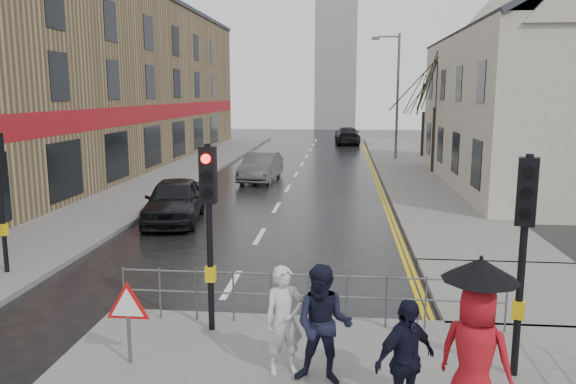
% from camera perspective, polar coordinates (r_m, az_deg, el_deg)
% --- Properties ---
extents(ground, '(120.00, 120.00, 0.00)m').
position_cam_1_polar(ground, '(10.58, -9.06, -14.66)').
color(ground, black).
rests_on(ground, ground).
extents(left_pavement, '(4.00, 44.00, 0.14)m').
position_cam_1_polar(left_pavement, '(33.80, -9.96, 2.51)').
color(left_pavement, '#605E5B').
rests_on(left_pavement, ground).
extents(right_pavement, '(4.00, 40.00, 0.14)m').
position_cam_1_polar(right_pavement, '(34.79, 12.12, 2.65)').
color(right_pavement, '#605E5B').
rests_on(right_pavement, ground).
extents(pavement_bridge_right, '(4.00, 4.20, 0.14)m').
position_cam_1_polar(pavement_bridge_right, '(13.62, 22.53, -9.30)').
color(pavement_bridge_right, '#605E5B').
rests_on(pavement_bridge_right, ground).
extents(building_left_terrace, '(8.00, 42.00, 10.00)m').
position_cam_1_polar(building_left_terrace, '(34.50, -19.65, 10.45)').
color(building_left_terrace, '#8E7652').
rests_on(building_left_terrace, ground).
extents(building_right_cream, '(9.00, 16.40, 10.10)m').
position_cam_1_polar(building_right_cream, '(28.89, 25.13, 9.85)').
color(building_right_cream, beige).
rests_on(building_right_cream, ground).
extents(church_tower, '(5.00, 5.00, 18.00)m').
position_cam_1_polar(church_tower, '(71.44, 4.90, 13.67)').
color(church_tower, gray).
rests_on(church_tower, ground).
extents(traffic_signal_near_left, '(0.28, 0.27, 3.40)m').
position_cam_1_polar(traffic_signal_near_left, '(9.96, -8.06, -1.31)').
color(traffic_signal_near_left, black).
rests_on(traffic_signal_near_left, near_pavement).
extents(traffic_signal_near_right, '(0.34, 0.33, 3.40)m').
position_cam_1_polar(traffic_signal_near_right, '(8.92, 22.90, -3.34)').
color(traffic_signal_near_right, black).
rests_on(traffic_signal_near_right, near_pavement).
extents(guard_railing_front, '(7.14, 0.04, 1.00)m').
position_cam_1_polar(guard_railing_front, '(10.52, 2.13, -9.65)').
color(guard_railing_front, '#595B5E').
rests_on(guard_railing_front, near_pavement).
extents(warning_sign, '(0.80, 0.07, 1.35)m').
position_cam_1_polar(warning_sign, '(9.36, -15.98, -11.39)').
color(warning_sign, '#595B5E').
rests_on(warning_sign, near_pavement).
extents(street_lamp, '(1.83, 0.25, 8.00)m').
position_cam_1_polar(street_lamp, '(37.43, 10.81, 10.31)').
color(street_lamp, '#595B5E').
rests_on(street_lamp, right_pavement).
extents(tree_near, '(2.40, 2.40, 6.58)m').
position_cam_1_polar(tree_near, '(31.69, 14.90, 11.02)').
color(tree_near, '#30241A').
rests_on(tree_near, right_pavement).
extents(tree_far, '(2.40, 2.40, 5.64)m').
position_cam_1_polar(tree_far, '(39.67, 13.72, 9.77)').
color(tree_far, '#30241A').
rests_on(tree_far, right_pavement).
extents(pedestrian_a, '(0.72, 0.60, 1.69)m').
position_cam_1_polar(pedestrian_a, '(8.77, -0.40, -12.88)').
color(pedestrian_a, silver).
rests_on(pedestrian_a, near_pavement).
extents(pedestrian_b, '(0.96, 0.80, 1.80)m').
position_cam_1_polar(pedestrian_b, '(8.47, 3.63, -13.33)').
color(pedestrian_b, black).
rests_on(pedestrian_b, near_pavement).
extents(pedestrian_with_umbrella, '(1.12, 1.00, 2.26)m').
position_cam_1_polar(pedestrian_with_umbrella, '(7.68, 18.58, -14.15)').
color(pedestrian_with_umbrella, '#A9131C').
rests_on(pedestrian_with_umbrella, near_pavement).
extents(pedestrian_d, '(1.03, 0.91, 1.67)m').
position_cam_1_polar(pedestrian_d, '(7.74, 11.82, -16.46)').
color(pedestrian_d, black).
rests_on(pedestrian_d, near_pavement).
extents(car_parked, '(2.38, 4.63, 1.51)m').
position_cam_1_polar(car_parked, '(19.71, -11.48, -0.84)').
color(car_parked, black).
rests_on(car_parked, ground).
extents(car_mid, '(1.85, 4.43, 1.42)m').
position_cam_1_polar(car_mid, '(28.43, -2.78, 2.56)').
color(car_mid, '#434548').
rests_on(car_mid, ground).
extents(car_far, '(2.31, 5.21, 1.49)m').
position_cam_1_polar(car_far, '(49.44, 6.04, 5.72)').
color(car_far, black).
rests_on(car_far, ground).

